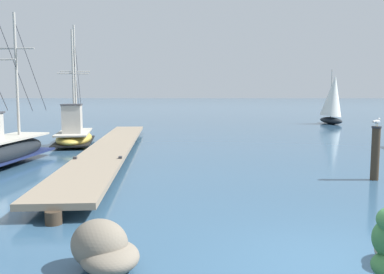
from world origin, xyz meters
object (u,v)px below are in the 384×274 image
object	(u,v)px
fishing_boat_0	(74,134)
mooring_piling	(375,152)
shore_rock_near_right	(104,249)
perched_seagull	(377,122)
distant_sailboat	(333,100)

from	to	relation	value
fishing_boat_0	mooring_piling	xyz separation A→B (m)	(12.39, -8.73, 0.29)
fishing_boat_0	mooring_piling	world-z (taller)	fishing_boat_0
fishing_boat_0	mooring_piling	bearing A→B (deg)	-35.19
mooring_piling	shore_rock_near_right	bearing A→B (deg)	-136.11
perched_seagull	distant_sailboat	size ratio (longest dim) A/B	0.07
shore_rock_near_right	distant_sailboat	bearing A→B (deg)	66.44
distant_sailboat	mooring_piling	bearing A→B (deg)	-104.66
shore_rock_near_right	distant_sailboat	distance (m)	33.67
perched_seagull	shore_rock_near_right	world-z (taller)	perched_seagull
fishing_boat_0	shore_rock_near_right	xyz separation A→B (m)	(5.21, -15.64, -0.28)
mooring_piling	distant_sailboat	distance (m)	24.75
shore_rock_near_right	distant_sailboat	xyz separation A→B (m)	(13.44, 30.82, 1.82)
mooring_piling	distant_sailboat	bearing A→B (deg)	75.34
fishing_boat_0	shore_rock_near_right	distance (m)	16.49
mooring_piling	perched_seagull	xyz separation A→B (m)	(-0.00, -0.00, 0.98)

